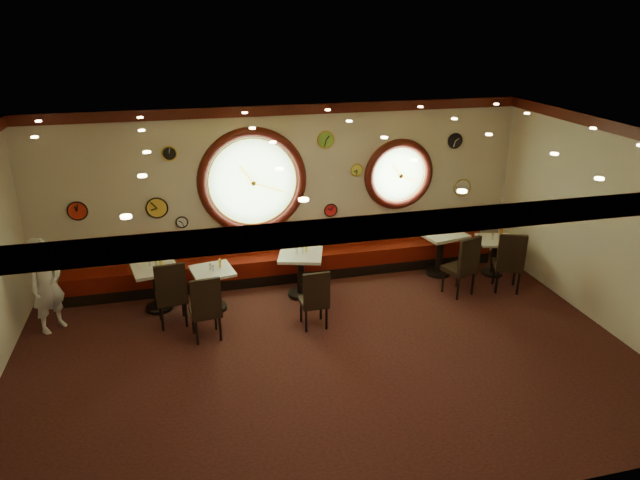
{
  "coord_description": "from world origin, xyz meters",
  "views": [
    {
      "loc": [
        -1.8,
        -6.92,
        4.68
      ],
      "look_at": [
        0.11,
        0.8,
        1.5
      ],
      "focal_mm": 32.0,
      "sensor_mm": 36.0,
      "label": 1
    }
  ],
  "objects_px": {
    "condiment_e_salt": "(493,237)",
    "chair_c": "(315,296)",
    "table_c": "(301,269)",
    "chair_a": "(171,290)",
    "condiment_a_salt": "(149,263)",
    "chair_d": "(464,262)",
    "chair_e": "(510,259)",
    "condiment_a_pepper": "(156,264)",
    "condiment_d_salt": "(436,228)",
    "condiment_b_pepper": "(213,268)",
    "table_d": "(440,248)",
    "condiment_e_bottle": "(501,233)",
    "condiment_a_bottle": "(160,261)",
    "condiment_d_pepper": "(445,229)",
    "table_a": "(157,283)",
    "condiment_c_pepper": "(303,250)",
    "condiment_d_bottle": "(443,227)",
    "table_e": "(495,252)",
    "condiment_c_salt": "(297,251)",
    "condiment_b_salt": "(210,267)",
    "condiment_c_bottle": "(306,248)",
    "waiter": "(47,285)",
    "condiment_e_pepper": "(499,236)",
    "table_b": "(213,284)",
    "chair_b": "(206,304)"
  },
  "relations": [
    {
      "from": "table_c",
      "to": "condiment_e_bottle",
      "type": "distance_m",
      "value": 3.89
    },
    {
      "from": "chair_d",
      "to": "chair_e",
      "type": "height_order",
      "value": "chair_e"
    },
    {
      "from": "chair_c",
      "to": "chair_e",
      "type": "distance_m",
      "value": 3.66
    },
    {
      "from": "condiment_b_salt",
      "to": "condiment_d_salt",
      "type": "height_order",
      "value": "condiment_d_salt"
    },
    {
      "from": "chair_b",
      "to": "condiment_b_salt",
      "type": "xyz_separation_m",
      "value": [
        0.14,
        0.98,
        0.17
      ]
    },
    {
      "from": "condiment_d_salt",
      "to": "chair_c",
      "type": "bearing_deg",
      "value": -150.49
    },
    {
      "from": "table_a",
      "to": "condiment_c_bottle",
      "type": "height_order",
      "value": "condiment_c_bottle"
    },
    {
      "from": "condiment_d_bottle",
      "to": "chair_d",
      "type": "bearing_deg",
      "value": -92.87
    },
    {
      "from": "condiment_d_pepper",
      "to": "condiment_e_salt",
      "type": "relative_size",
      "value": 0.93
    },
    {
      "from": "table_b",
      "to": "condiment_e_pepper",
      "type": "distance_m",
      "value": 5.37
    },
    {
      "from": "condiment_e_salt",
      "to": "table_a",
      "type": "bearing_deg",
      "value": 179.27
    },
    {
      "from": "chair_a",
      "to": "condiment_b_salt",
      "type": "relative_size",
      "value": 6.4
    },
    {
      "from": "condiment_d_salt",
      "to": "condiment_a_pepper",
      "type": "distance_m",
      "value": 5.12
    },
    {
      "from": "table_a",
      "to": "condiment_a_pepper",
      "type": "distance_m",
      "value": 0.34
    },
    {
      "from": "condiment_d_pepper",
      "to": "waiter",
      "type": "xyz_separation_m",
      "value": [
        -6.89,
        -0.47,
        -0.13
      ]
    },
    {
      "from": "table_d",
      "to": "condiment_a_bottle",
      "type": "distance_m",
      "value": 5.11
    },
    {
      "from": "condiment_b_pepper",
      "to": "chair_a",
      "type": "bearing_deg",
      "value": -151.25
    },
    {
      "from": "table_e",
      "to": "condiment_d_bottle",
      "type": "height_order",
      "value": "condiment_d_bottle"
    },
    {
      "from": "table_e",
      "to": "condiment_e_salt",
      "type": "bearing_deg",
      "value": 172.02
    },
    {
      "from": "table_d",
      "to": "condiment_a_salt",
      "type": "xyz_separation_m",
      "value": [
        -5.28,
        -0.1,
        0.29
      ]
    },
    {
      "from": "condiment_d_bottle",
      "to": "waiter",
      "type": "distance_m",
      "value": 6.88
    },
    {
      "from": "chair_e",
      "to": "condiment_b_pepper",
      "type": "xyz_separation_m",
      "value": [
        -5.12,
        0.55,
        0.13
      ]
    },
    {
      "from": "table_a",
      "to": "table_c",
      "type": "bearing_deg",
      "value": -2.08
    },
    {
      "from": "condiment_a_pepper",
      "to": "condiment_b_pepper",
      "type": "relative_size",
      "value": 0.91
    },
    {
      "from": "chair_e",
      "to": "condiment_a_pepper",
      "type": "xyz_separation_m",
      "value": [
        -6.03,
        0.85,
        0.18
      ]
    },
    {
      "from": "condiment_a_pepper",
      "to": "condiment_d_salt",
      "type": "bearing_deg",
      "value": 2.96
    },
    {
      "from": "condiment_a_salt",
      "to": "condiment_d_pepper",
      "type": "bearing_deg",
      "value": 1.41
    },
    {
      "from": "table_c",
      "to": "chair_a",
      "type": "height_order",
      "value": "chair_a"
    },
    {
      "from": "condiment_b_salt",
      "to": "condiment_d_bottle",
      "type": "distance_m",
      "value": 4.4
    },
    {
      "from": "table_a",
      "to": "chair_c",
      "type": "height_order",
      "value": "chair_c"
    },
    {
      "from": "condiment_a_pepper",
      "to": "condiment_a_bottle",
      "type": "height_order",
      "value": "condiment_a_bottle"
    },
    {
      "from": "condiment_e_salt",
      "to": "chair_c",
      "type": "bearing_deg",
      "value": -162.47
    },
    {
      "from": "chair_d",
      "to": "condiment_e_pepper",
      "type": "distance_m",
      "value": 1.28
    },
    {
      "from": "table_d",
      "to": "condiment_e_bottle",
      "type": "relative_size",
      "value": 5.19
    },
    {
      "from": "condiment_c_bottle",
      "to": "condiment_d_bottle",
      "type": "bearing_deg",
      "value": 5.81
    },
    {
      "from": "condiment_a_salt",
      "to": "condiment_e_bottle",
      "type": "height_order",
      "value": "condiment_e_bottle"
    },
    {
      "from": "condiment_d_pepper",
      "to": "table_a",
      "type": "bearing_deg",
      "value": -177.83
    },
    {
      "from": "condiment_c_pepper",
      "to": "condiment_d_bottle",
      "type": "xyz_separation_m",
      "value": [
        2.78,
        0.34,
        0.07
      ]
    },
    {
      "from": "condiment_d_salt",
      "to": "table_b",
      "type": "bearing_deg",
      "value": -173.19
    },
    {
      "from": "chair_d",
      "to": "condiment_c_pepper",
      "type": "xyz_separation_m",
      "value": [
        -2.73,
        0.68,
        0.22
      ]
    },
    {
      "from": "chair_a",
      "to": "chair_e",
      "type": "height_order",
      "value": "chair_e"
    },
    {
      "from": "condiment_c_bottle",
      "to": "condiment_e_salt",
      "type": "xyz_separation_m",
      "value": [
        3.57,
        -0.06,
        -0.11
      ]
    },
    {
      "from": "chair_a",
      "to": "condiment_a_salt",
      "type": "bearing_deg",
      "value": 107.96
    },
    {
      "from": "condiment_a_salt",
      "to": "condiment_b_pepper",
      "type": "distance_m",
      "value": 1.07
    },
    {
      "from": "condiment_e_salt",
      "to": "condiment_a_pepper",
      "type": "bearing_deg",
      "value": 179.06
    },
    {
      "from": "table_c",
      "to": "condiment_a_salt",
      "type": "height_order",
      "value": "condiment_a_salt"
    },
    {
      "from": "table_d",
      "to": "condiment_c_pepper",
      "type": "height_order",
      "value": "condiment_c_pepper"
    },
    {
      "from": "chair_c",
      "to": "condiment_c_salt",
      "type": "distance_m",
      "value": 1.21
    },
    {
      "from": "condiment_b_pepper",
      "to": "chair_d",
      "type": "bearing_deg",
      "value": -6.48
    },
    {
      "from": "condiment_d_salt",
      "to": "condiment_a_salt",
      "type": "bearing_deg",
      "value": -177.62
    }
  ]
}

